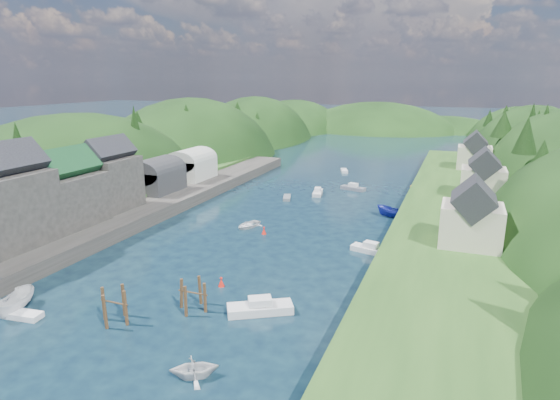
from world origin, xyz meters
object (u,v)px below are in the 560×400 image
at_px(piling_cluster_far, 193,298).
at_px(channel_buoy_near, 221,282).
at_px(channel_buoy_far, 264,231).
at_px(piling_cluster_near, 115,308).

bearing_deg(piling_cluster_far, channel_buoy_near, 89.61).
distance_m(piling_cluster_far, channel_buoy_near, 5.73).
bearing_deg(channel_buoy_far, channel_buoy_near, -81.83).
height_order(piling_cluster_near, piling_cluster_far, piling_cluster_near).
bearing_deg(channel_buoy_near, piling_cluster_far, -90.39).
distance_m(channel_buoy_near, channel_buoy_far, 18.09).
height_order(channel_buoy_near, channel_buoy_far, same).
xyz_separation_m(channel_buoy_near, channel_buoy_far, (-2.57, 17.91, 0.00)).
bearing_deg(channel_buoy_near, piling_cluster_near, -118.04).
relative_size(piling_cluster_far, channel_buoy_far, 3.29).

